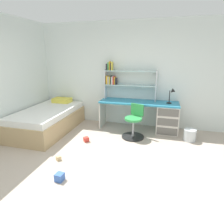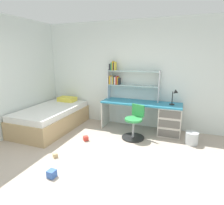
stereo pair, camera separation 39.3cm
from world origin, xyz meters
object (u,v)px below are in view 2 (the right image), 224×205
(waste_bin, at_px, (192,138))
(toy_block_red_0, at_px, (86,138))
(bed_platform, at_px, (52,118))
(bookshelf_hutch, at_px, (126,79))
(toy_block_natural_1, at_px, (55,155))
(desk, at_px, (162,117))
(swivel_chair, at_px, (134,126))
(desk_lamp, at_px, (175,95))
(toy_block_blue_2, at_px, (52,174))

(waste_bin, xyz_separation_m, toy_block_red_0, (-2.23, -0.66, -0.08))
(bed_platform, height_order, waste_bin, bed_platform)
(toy_block_red_0, bearing_deg, waste_bin, 16.56)
(bookshelf_hutch, bearing_deg, toy_block_natural_1, -109.81)
(desk, bearing_deg, bookshelf_hutch, 169.91)
(waste_bin, bearing_deg, bookshelf_hutch, 161.43)
(desk, relative_size, bookshelf_hutch, 1.46)
(waste_bin, relative_size, toy_block_red_0, 2.64)
(bookshelf_hutch, relative_size, toy_block_natural_1, 17.20)
(desk, bearing_deg, swivel_chair, -136.78)
(desk_lamp, distance_m, waste_bin, 1.03)
(bookshelf_hutch, distance_m, bed_platform, 2.18)
(desk_lamp, xyz_separation_m, toy_block_natural_1, (-2.01, -1.88, -0.95))
(swivel_chair, xyz_separation_m, toy_block_red_0, (-0.98, -0.53, -0.25))
(swivel_chair, distance_m, toy_block_red_0, 1.14)
(desk, xyz_separation_m, waste_bin, (0.69, -0.39, -0.28))
(waste_bin, distance_m, toy_block_blue_2, 2.92)
(waste_bin, height_order, toy_block_red_0, waste_bin)
(bed_platform, relative_size, toy_block_natural_1, 25.59)
(desk_lamp, bearing_deg, toy_block_blue_2, -124.97)
(bookshelf_hutch, xyz_separation_m, waste_bin, (1.68, -0.56, -1.15))
(desk, height_order, toy_block_natural_1, desk)
(waste_bin, relative_size, toy_block_blue_2, 2.23)
(toy_block_red_0, bearing_deg, desk_lamp, 29.76)
(toy_block_natural_1, bearing_deg, desk_lamp, 43.13)
(desk_lamp, xyz_separation_m, bed_platform, (-2.99, -0.67, -0.71))
(swivel_chair, height_order, bed_platform, swivel_chair)
(desk_lamp, relative_size, toy_block_natural_1, 4.90)
(desk, distance_m, bed_platform, 2.81)
(toy_block_natural_1, bearing_deg, toy_block_blue_2, -57.84)
(desk, xyz_separation_m, desk_lamp, (0.27, -0.02, 0.58))
(bookshelf_hutch, height_order, waste_bin, bookshelf_hutch)
(desk_lamp, distance_m, toy_block_blue_2, 3.07)
(toy_block_blue_2, bearing_deg, desk_lamp, 55.03)
(desk, bearing_deg, toy_block_red_0, -145.60)
(desk, height_order, swivel_chair, swivel_chair)
(toy_block_red_0, distance_m, toy_block_blue_2, 1.37)
(waste_bin, bearing_deg, bed_platform, -174.92)
(desk, relative_size, swivel_chair, 2.54)
(bookshelf_hutch, relative_size, toy_block_blue_2, 11.09)
(swivel_chair, bearing_deg, bookshelf_hutch, 121.47)
(bed_platform, distance_m, waste_bin, 3.43)
(bed_platform, height_order, toy_block_red_0, bed_platform)
(desk_lamp, distance_m, bed_platform, 3.15)
(desk, distance_m, desk_lamp, 0.64)
(desk, xyz_separation_m, bookshelf_hutch, (-0.99, 0.18, 0.87))
(bookshelf_hutch, distance_m, toy_block_natural_1, 2.53)
(toy_block_red_0, bearing_deg, toy_block_blue_2, -84.51)
(bed_platform, height_order, toy_block_blue_2, bed_platform)
(bookshelf_hutch, bearing_deg, waste_bin, -18.57)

